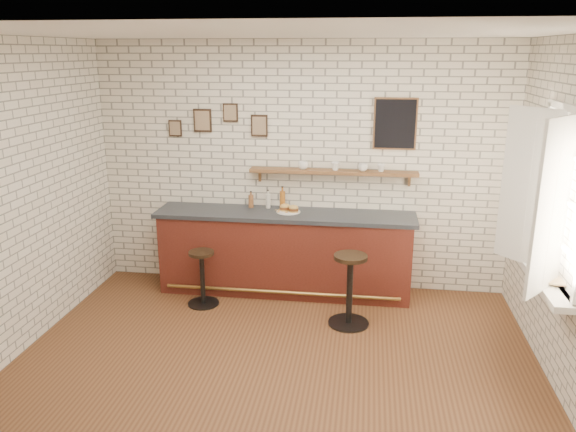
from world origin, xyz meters
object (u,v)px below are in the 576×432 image
(shelf_cup_d, at_px, (381,168))
(shelf_cup_a, at_px, (303,165))
(ciabatta_sandwich, at_px, (289,208))
(shelf_cup_c, at_px, (363,167))
(bar_stool_right, at_px, (350,288))
(book_upper, at_px, (546,278))
(condiment_bottle_yellow, at_px, (283,202))
(bitters_bottle_brown, at_px, (251,201))
(bar_counter, at_px, (285,252))
(bitters_bottle_white, at_px, (268,201))
(sandwich_plate, at_px, (288,212))
(book_lower, at_px, (546,281))
(bitters_bottle_amber, at_px, (282,200))
(shelf_cup_b, at_px, (335,166))
(bar_stool_left, at_px, (202,276))

(shelf_cup_d, bearing_deg, shelf_cup_a, 169.03)
(ciabatta_sandwich, bearing_deg, shelf_cup_c, 11.84)
(bar_stool_right, distance_m, shelf_cup_a, 1.61)
(ciabatta_sandwich, distance_m, book_upper, 2.94)
(condiment_bottle_yellow, bearing_deg, bitters_bottle_brown, 180.00)
(bar_counter, height_order, bitters_bottle_white, bitters_bottle_white)
(sandwich_plate, distance_m, condiment_bottle_yellow, 0.19)
(book_lower, bearing_deg, bitters_bottle_brown, 129.32)
(bitters_bottle_white, relative_size, bitters_bottle_amber, 0.82)
(sandwich_plate, height_order, book_lower, sandwich_plate)
(sandwich_plate, height_order, shelf_cup_d, shelf_cup_d)
(shelf_cup_b, bearing_deg, shelf_cup_d, -31.70)
(condiment_bottle_yellow, relative_size, shelf_cup_a, 1.58)
(bar_counter, relative_size, condiment_bottle_yellow, 16.33)
(ciabatta_sandwich, relative_size, bar_stool_right, 0.33)
(bar_stool_left, distance_m, shelf_cup_c, 2.27)
(bitters_bottle_brown, xyz_separation_m, shelf_cup_d, (1.56, 0.03, 0.45))
(bitters_bottle_white, relative_size, bar_stool_left, 0.35)
(bitters_bottle_brown, relative_size, shelf_cup_c, 1.83)
(shelf_cup_b, xyz_separation_m, book_upper, (1.95, -1.75, -0.59))
(bitters_bottle_brown, bearing_deg, shelf_cup_a, 2.58)
(sandwich_plate, distance_m, book_lower, 2.95)
(shelf_cup_c, bearing_deg, sandwich_plate, 96.86)
(book_upper, bearing_deg, condiment_bottle_yellow, 164.42)
(book_lower, bearing_deg, ciabatta_sandwich, 126.97)
(bitters_bottle_brown, bearing_deg, sandwich_plate, -17.12)
(bar_counter, distance_m, shelf_cup_c, 1.39)
(bar_counter, height_order, bitters_bottle_brown, bitters_bottle_brown)
(shelf_cup_b, xyz_separation_m, shelf_cup_d, (0.54, 0.00, -0.01))
(bitters_bottle_brown, xyz_separation_m, shelf_cup_c, (1.35, 0.03, 0.45))
(bar_stool_left, bearing_deg, sandwich_plate, 29.92)
(bar_counter, bearing_deg, bitters_bottle_brown, 158.86)
(ciabatta_sandwich, xyz_separation_m, shelf_cup_a, (0.14, 0.18, 0.49))
(ciabatta_sandwich, xyz_separation_m, book_upper, (2.48, -1.57, -0.10))
(shelf_cup_a, bearing_deg, shelf_cup_d, -27.80)
(sandwich_plate, bearing_deg, book_lower, -32.45)
(bitters_bottle_white, xyz_separation_m, shelf_cup_d, (1.35, 0.03, 0.44))
(ciabatta_sandwich, xyz_separation_m, shelf_cup_c, (0.85, 0.18, 0.48))
(shelf_cup_b, xyz_separation_m, book_lower, (1.95, -1.76, -0.61))
(bar_counter, xyz_separation_m, sandwich_plate, (0.04, 0.02, 0.51))
(condiment_bottle_yellow, relative_size, book_upper, 0.78)
(shelf_cup_b, bearing_deg, condiment_bottle_yellow, 150.91)
(bar_stool_right, bearing_deg, bar_stool_left, 171.34)
(condiment_bottle_yellow, distance_m, book_lower, 3.11)
(shelf_cup_d, xyz_separation_m, book_lower, (1.42, -1.76, -0.60))
(sandwich_plate, bearing_deg, bar_counter, -150.71)
(shelf_cup_c, bearing_deg, shelf_cup_a, 85.16)
(book_upper, bearing_deg, ciabatta_sandwich, 165.73)
(sandwich_plate, distance_m, bitters_bottle_amber, 0.21)
(sandwich_plate, bearing_deg, book_upper, -32.24)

